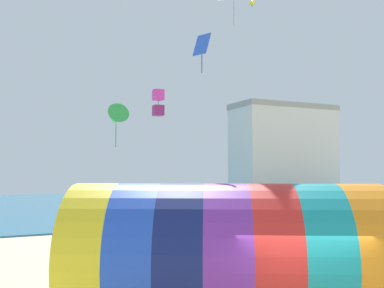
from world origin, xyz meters
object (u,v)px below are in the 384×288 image
at_px(kite_yellow_parafoil, 252,3).
at_px(kite_green_delta, 116,118).
at_px(kite_blue_diamond, 202,45).
at_px(kite_magenta_box, 158,103).
at_px(giant_inflatable_tube, 227,256).

relative_size(kite_yellow_parafoil, kite_green_delta, 0.40).
bearing_deg(kite_blue_diamond, kite_green_delta, 110.65).
bearing_deg(kite_magenta_box, kite_blue_diamond, -97.98).
relative_size(giant_inflatable_tube, kite_magenta_box, 5.49).
xyz_separation_m(kite_green_delta, kite_magenta_box, (2.94, 2.57, 1.24)).
relative_size(giant_inflatable_tube, kite_green_delta, 4.23).
distance_m(giant_inflatable_tube, kite_magenta_box, 13.59).
xyz_separation_m(kite_blue_diamond, kite_green_delta, (-1.88, 4.98, -2.22)).
distance_m(kite_yellow_parafoil, kite_magenta_box, 12.25).
height_order(kite_yellow_parafoil, kite_blue_diamond, kite_yellow_parafoil).
bearing_deg(kite_yellow_parafoil, kite_green_delta, -150.64).
xyz_separation_m(kite_blue_diamond, kite_magenta_box, (1.06, 7.55, -0.98)).
bearing_deg(kite_green_delta, kite_blue_diamond, -69.35).
height_order(kite_blue_diamond, kite_magenta_box, kite_blue_diamond).
distance_m(kite_yellow_parafoil, kite_blue_diamond, 16.36).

